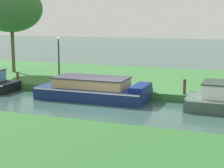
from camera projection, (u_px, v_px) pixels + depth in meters
name	position (u px, v px, depth m)	size (l,w,h in m)	color
ground_plane	(106.00, 106.00, 18.50)	(120.00, 120.00, 0.00)	#2F4D48
riverbank_far	(144.00, 80.00, 24.91)	(72.00, 10.00, 0.40)	#336A33
navy_barge	(94.00, 90.00, 19.91)	(6.03, 2.42, 1.21)	navy
willow_tree_left	(10.00, 9.00, 26.24)	(4.98, 3.30, 6.22)	brown
lamp_post	(59.00, 54.00, 22.58)	(0.24, 0.24, 2.81)	#333338
mooring_post_near	(185.00, 87.00, 19.27)	(0.15, 0.15, 0.80)	#4B2F2B
mooring_post_far	(18.00, 77.00, 22.84)	(0.16, 0.16, 0.64)	#4D3A2B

